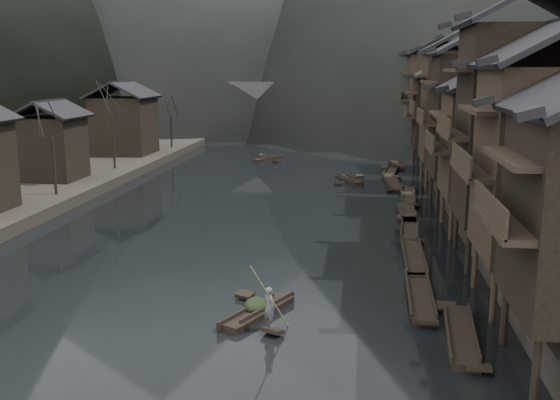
# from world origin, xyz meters

# --- Properties ---
(water) EXTENTS (300.00, 300.00, 0.00)m
(water) POSITION_xyz_m (0.00, 0.00, 0.00)
(water) COLOR black
(water) RESTS_ON ground
(left_bank) EXTENTS (40.00, 200.00, 1.20)m
(left_bank) POSITION_xyz_m (-35.00, 40.00, 0.60)
(left_bank) COLOR #2D2823
(left_bank) RESTS_ON ground
(stilt_houses) EXTENTS (9.00, 67.60, 15.91)m
(stilt_houses) POSITION_xyz_m (17.28, 19.81, 8.79)
(stilt_houses) COLOR black
(stilt_houses) RESTS_ON ground
(left_houses) EXTENTS (8.10, 53.20, 8.73)m
(left_houses) POSITION_xyz_m (-20.50, 20.12, 5.66)
(left_houses) COLOR black
(left_houses) RESTS_ON left_bank
(bare_trees) EXTENTS (3.98, 62.92, 7.97)m
(bare_trees) POSITION_xyz_m (-17.00, 14.41, 6.71)
(bare_trees) COLOR black
(bare_trees) RESTS_ON left_bank
(moored_sampans) EXTENTS (3.07, 55.76, 0.47)m
(moored_sampans) POSITION_xyz_m (11.75, 18.55, 0.20)
(moored_sampans) COLOR black
(moored_sampans) RESTS_ON water
(midriver_boats) EXTENTS (13.68, 45.09, 0.45)m
(midriver_boats) POSITION_xyz_m (0.15, 53.47, 0.20)
(midriver_boats) COLOR black
(midriver_boats) RESTS_ON water
(stone_bridge) EXTENTS (40.00, 6.00, 9.00)m
(stone_bridge) POSITION_xyz_m (-0.00, 72.00, 5.11)
(stone_bridge) COLOR #4C4C4F
(stone_bridge) RESTS_ON ground
(hero_sampan) EXTENTS (3.01, 4.99, 0.44)m
(hero_sampan) POSITION_xyz_m (3.64, -3.89, 0.20)
(hero_sampan) COLOR black
(hero_sampan) RESTS_ON water
(cargo_heap) EXTENTS (1.13, 1.48, 0.68)m
(cargo_heap) POSITION_xyz_m (3.53, -3.67, 0.78)
(cargo_heap) COLOR black
(cargo_heap) RESTS_ON hero_sampan
(boatman) EXTENTS (0.78, 0.77, 1.81)m
(boatman) POSITION_xyz_m (4.42, -5.50, 1.34)
(boatman) COLOR slate
(boatman) RESTS_ON hero_sampan
(bamboo_pole) EXTENTS (1.75, 1.90, 3.86)m
(bamboo_pole) POSITION_xyz_m (4.62, -5.50, 4.18)
(bamboo_pole) COLOR #8C7A51
(bamboo_pole) RESTS_ON boatman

